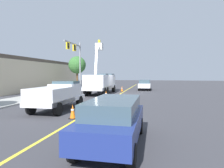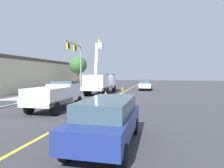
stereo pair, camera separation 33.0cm
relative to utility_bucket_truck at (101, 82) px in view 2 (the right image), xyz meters
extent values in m
plane|color=#38383D|center=(0.27, -2.50, -1.61)|extent=(120.00, 120.00, 0.00)
cube|color=#9E9E99|center=(0.19, 6.20, -1.55)|extent=(60.03, 4.16, 0.12)
cube|color=yellow|center=(0.27, -2.50, -1.61)|extent=(50.00, 0.63, 0.01)
cube|color=white|center=(-0.18, -0.01, -0.71)|extent=(8.22, 2.58, 0.36)
cube|color=white|center=(2.44, 0.01, 0.06)|extent=(2.65, 2.37, 1.60)
cube|color=#384C56|center=(2.64, 0.02, 0.76)|extent=(1.82, 2.12, 0.64)
cube|color=white|center=(-1.17, -0.02, 0.01)|extent=(5.27, 2.55, 1.80)
cube|color=white|center=(-2.11, 0.04, 2.41)|extent=(1.37, 0.47, 3.01)
cube|color=white|center=(-0.45, 0.29, 4.37)|extent=(2.41, 0.62, 1.25)
cube|color=white|center=(0.68, 0.45, 4.72)|extent=(0.90, 0.90, 0.90)
cube|color=yellow|center=(0.68, 0.45, 5.32)|extent=(0.36, 0.24, 0.60)
cylinder|color=black|center=(2.67, 1.14, -1.09)|extent=(1.04, 0.35, 1.04)
cylinder|color=black|center=(2.70, -1.11, -1.09)|extent=(1.04, 0.35, 1.04)
cylinder|color=black|center=(-1.67, 1.10, -1.09)|extent=(1.04, 0.35, 1.04)
cylinder|color=black|center=(-1.65, -1.15, -1.09)|extent=(1.04, 0.35, 1.04)
cylinder|color=black|center=(-2.98, 1.09, -1.09)|extent=(1.04, 0.35, 1.04)
cylinder|color=black|center=(-2.96, -1.16, -1.09)|extent=(1.04, 0.35, 1.04)
cube|color=white|center=(-12.17, -0.12, -0.86)|extent=(5.62, 2.15, 0.30)
cube|color=white|center=(-10.93, -0.11, -0.31)|extent=(2.03, 1.95, 1.10)
cube|color=#384C56|center=(-10.73, -0.11, 0.17)|extent=(1.36, 1.78, 0.56)
cube|color=white|center=(-13.17, -0.13, -0.46)|extent=(3.38, 2.13, 1.10)
cylinder|color=black|center=(-10.33, 0.84, -1.19)|extent=(0.84, 0.31, 0.84)
cylinder|color=black|center=(-10.31, -1.05, -1.19)|extent=(0.84, 0.31, 0.84)
cylinder|color=black|center=(-14.02, 0.80, -1.19)|extent=(0.84, 0.31, 0.84)
cylinder|color=black|center=(-14.01, -1.09, -1.19)|extent=(0.84, 0.31, 0.84)
cube|color=silver|center=(7.61, -5.33, -0.82)|extent=(4.82, 1.95, 0.70)
cube|color=#384C56|center=(7.76, -5.33, -0.22)|extent=(3.47, 1.70, 0.60)
cylinder|color=black|center=(5.99, -6.20, -1.27)|extent=(0.68, 0.25, 0.68)
cylinder|color=black|center=(5.97, -4.49, -1.27)|extent=(0.68, 0.25, 0.68)
cylinder|color=black|center=(9.25, -6.17, -1.27)|extent=(0.68, 0.25, 0.68)
cylinder|color=black|center=(9.24, -4.46, -1.27)|extent=(0.68, 0.25, 0.68)
cube|color=navy|center=(-18.27, -5.57, -0.82)|extent=(4.82, 1.95, 0.70)
cube|color=#384C56|center=(-18.12, -5.57, -0.22)|extent=(3.47, 1.70, 0.60)
cylinder|color=black|center=(-19.90, -6.44, -1.27)|extent=(0.68, 0.25, 0.68)
cylinder|color=black|center=(-19.91, -4.73, -1.27)|extent=(0.68, 0.25, 0.68)
cylinder|color=black|center=(-16.63, -6.41, -1.27)|extent=(0.68, 0.25, 0.68)
cylinder|color=black|center=(-16.65, -4.70, -1.27)|extent=(0.68, 0.25, 0.68)
cube|color=black|center=(-14.59, -2.34, -1.59)|extent=(0.40, 0.40, 0.04)
cone|color=orange|center=(-14.59, -2.34, -1.17)|extent=(0.32, 0.32, 0.82)
cylinder|color=white|center=(-14.59, -2.34, -1.08)|extent=(0.20, 0.20, 0.08)
cube|color=black|center=(-4.87, -1.90, -1.59)|extent=(0.40, 0.40, 0.04)
cone|color=orange|center=(-4.87, -1.90, -1.16)|extent=(0.32, 0.32, 0.83)
cylinder|color=white|center=(-4.87, -1.90, -1.08)|extent=(0.20, 0.20, 0.08)
cube|color=black|center=(3.81, -2.15, -1.59)|extent=(0.40, 0.40, 0.04)
cone|color=orange|center=(3.81, -2.15, -1.17)|extent=(0.32, 0.32, 0.80)
cylinder|color=white|center=(3.81, -2.15, -1.09)|extent=(0.20, 0.20, 0.08)
cylinder|color=gray|center=(5.75, 5.25, 2.32)|extent=(0.22, 0.22, 7.87)
cube|color=gray|center=(2.80, 5.22, 5.61)|extent=(5.90, 0.22, 0.16)
cube|color=gold|center=(3.39, 5.23, 5.06)|extent=(0.13, 0.56, 1.00)
cube|color=black|center=(3.39, 5.13, 5.06)|extent=(0.20, 0.32, 0.84)
cube|color=gold|center=(1.03, 5.20, 5.06)|extent=(0.13, 0.56, 1.00)
cube|color=black|center=(1.03, 5.10, 5.06)|extent=(0.20, 0.32, 0.84)
cube|color=beige|center=(5.80, 14.69, 0.65)|extent=(24.06, 8.30, 4.52)
cube|color=#4C4238|center=(5.80, 14.69, 3.16)|extent=(24.06, 8.30, 0.50)
cylinder|color=brown|center=(8.75, 7.01, -0.02)|extent=(0.32, 0.32, 3.19)
sphere|color=#33662D|center=(8.75, 7.01, 2.69)|extent=(3.18, 3.18, 3.18)
camera|label=1|loc=(-25.30, -7.08, 1.00)|focal=31.70mm
camera|label=2|loc=(-25.22, -7.40, 1.00)|focal=31.70mm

